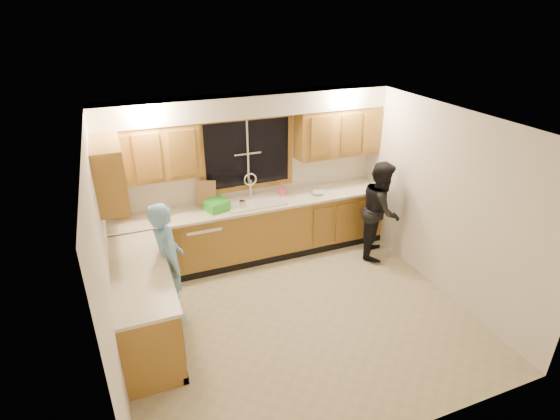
# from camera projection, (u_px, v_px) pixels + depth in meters

# --- Properties ---
(floor) EXTENTS (4.20, 4.20, 0.00)m
(floor) POSITION_uv_depth(u_px,v_px,m) (297.00, 316.00, 5.59)
(floor) COLOR #BEB492
(floor) RESTS_ON ground
(ceiling) EXTENTS (4.20, 4.20, 0.00)m
(ceiling) POSITION_uv_depth(u_px,v_px,m) (300.00, 124.00, 4.52)
(ceiling) COLOR silver
(wall_back) EXTENTS (4.20, 0.00, 4.20)m
(wall_back) POSITION_uv_depth(u_px,v_px,m) (248.00, 175.00, 6.65)
(wall_back) COLOR white
(wall_back) RESTS_ON ground
(wall_left) EXTENTS (0.00, 3.80, 3.80)m
(wall_left) POSITION_uv_depth(u_px,v_px,m) (106.00, 266.00, 4.36)
(wall_left) COLOR white
(wall_left) RESTS_ON ground
(wall_right) EXTENTS (0.00, 3.80, 3.80)m
(wall_right) POSITION_uv_depth(u_px,v_px,m) (444.00, 202.00, 5.75)
(wall_right) COLOR white
(wall_right) RESTS_ON ground
(base_cabinets_back) EXTENTS (4.20, 0.60, 0.88)m
(base_cabinets_back) POSITION_uv_depth(u_px,v_px,m) (256.00, 231.00, 6.75)
(base_cabinets_back) COLOR #AD7B32
(base_cabinets_back) RESTS_ON ground
(base_cabinets_left) EXTENTS (0.60, 1.90, 0.88)m
(base_cabinets_left) POSITION_uv_depth(u_px,v_px,m) (144.00, 305.00, 5.10)
(base_cabinets_left) COLOR #AD7B32
(base_cabinets_left) RESTS_ON ground
(countertop_back) EXTENTS (4.20, 0.63, 0.04)m
(countertop_back) POSITION_uv_depth(u_px,v_px,m) (255.00, 204.00, 6.53)
(countertop_back) COLOR #F3E8CC
(countertop_back) RESTS_ON base_cabinets_back
(countertop_left) EXTENTS (0.63, 1.90, 0.04)m
(countertop_left) POSITION_uv_depth(u_px,v_px,m) (140.00, 271.00, 4.91)
(countertop_left) COLOR #F3E8CC
(countertop_left) RESTS_ON base_cabinets_left
(upper_cabinets_left) EXTENTS (1.35, 0.33, 0.75)m
(upper_cabinets_left) POSITION_uv_depth(u_px,v_px,m) (148.00, 153.00, 5.79)
(upper_cabinets_left) COLOR #AD7B32
(upper_cabinets_left) RESTS_ON wall_back
(upper_cabinets_right) EXTENTS (1.35, 0.33, 0.75)m
(upper_cabinets_right) POSITION_uv_depth(u_px,v_px,m) (338.00, 132.00, 6.73)
(upper_cabinets_right) COLOR #AD7B32
(upper_cabinets_right) RESTS_ON wall_back
(upper_cabinets_return) EXTENTS (0.33, 0.90, 0.75)m
(upper_cabinets_return) POSITION_uv_depth(u_px,v_px,m) (109.00, 173.00, 5.10)
(upper_cabinets_return) COLOR #AD7B32
(upper_cabinets_return) RESTS_ON wall_left
(soffit) EXTENTS (4.20, 0.35, 0.30)m
(soffit) POSITION_uv_depth(u_px,v_px,m) (249.00, 105.00, 6.03)
(soffit) COLOR white
(soffit) RESTS_ON wall_back
(window_frame) EXTENTS (1.44, 0.03, 1.14)m
(window_frame) POSITION_uv_depth(u_px,v_px,m) (248.00, 153.00, 6.49)
(window_frame) COLOR black
(window_frame) RESTS_ON wall_back
(sink) EXTENTS (0.86, 0.52, 0.57)m
(sink) POSITION_uv_depth(u_px,v_px,m) (255.00, 206.00, 6.57)
(sink) COLOR white
(sink) RESTS_ON countertop_back
(dishwasher) EXTENTS (0.60, 0.56, 0.82)m
(dishwasher) POSITION_uv_depth(u_px,v_px,m) (202.00, 243.00, 6.47)
(dishwasher) COLOR white
(dishwasher) RESTS_ON floor
(stove) EXTENTS (0.58, 0.75, 0.90)m
(stove) POSITION_uv_depth(u_px,v_px,m) (150.00, 335.00, 4.62)
(stove) COLOR white
(stove) RESTS_ON floor
(man) EXTENTS (0.42, 0.60, 1.57)m
(man) POSITION_uv_depth(u_px,v_px,m) (168.00, 262.00, 5.30)
(man) COLOR #75B0DD
(man) RESTS_ON floor
(woman) EXTENTS (0.91, 0.94, 1.53)m
(woman) POSITION_uv_depth(u_px,v_px,m) (381.00, 210.00, 6.67)
(woman) COLOR black
(woman) RESTS_ON floor
(knife_block) EXTENTS (0.13, 0.11, 0.24)m
(knife_block) POSITION_uv_depth(u_px,v_px,m) (124.00, 210.00, 6.02)
(knife_block) COLOR olive
(knife_block) RESTS_ON countertop_back
(cutting_board) EXTENTS (0.30, 0.20, 0.38)m
(cutting_board) POSITION_uv_depth(u_px,v_px,m) (206.00, 193.00, 6.38)
(cutting_board) COLOR tan
(cutting_board) RESTS_ON countertop_back
(dish_crate) EXTENTS (0.38, 0.37, 0.14)m
(dish_crate) POSITION_uv_depth(u_px,v_px,m) (216.00, 205.00, 6.29)
(dish_crate) COLOR green
(dish_crate) RESTS_ON countertop_back
(soap_bottle) EXTENTS (0.11, 0.11, 0.18)m
(soap_bottle) POSITION_uv_depth(u_px,v_px,m) (281.00, 189.00, 6.78)
(soap_bottle) COLOR #FF6190
(soap_bottle) RESTS_ON countertop_back
(bowl) EXTENTS (0.26, 0.26, 0.05)m
(bowl) POSITION_uv_depth(u_px,v_px,m) (319.00, 193.00, 6.81)
(bowl) COLOR silver
(bowl) RESTS_ON countertop_back
(can_left) EXTENTS (0.08, 0.08, 0.13)m
(can_left) POSITION_uv_depth(u_px,v_px,m) (242.00, 205.00, 6.31)
(can_left) COLOR beige
(can_left) RESTS_ON countertop_back
(can_right) EXTENTS (0.07, 0.07, 0.12)m
(can_right) POSITION_uv_depth(u_px,v_px,m) (244.00, 205.00, 6.32)
(can_right) COLOR beige
(can_right) RESTS_ON countertop_back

